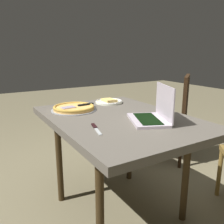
# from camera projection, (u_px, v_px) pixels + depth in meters

# --- Properties ---
(ground_plane) EXTENTS (12.00, 12.00, 0.00)m
(ground_plane) POSITION_uv_depth(u_px,v_px,m) (118.00, 208.00, 1.88)
(ground_plane) COLOR #73694D
(dining_table) EXTENTS (1.23, 0.89, 0.74)m
(dining_table) POSITION_uv_depth(u_px,v_px,m) (119.00, 125.00, 1.71)
(dining_table) COLOR #5A5349
(dining_table) RESTS_ON ground_plane
(laptop) EXTENTS (0.39, 0.33, 0.24)m
(laptop) POSITION_uv_depth(u_px,v_px,m) (153.00, 114.00, 1.57)
(laptop) COLOR #BFB2BD
(laptop) RESTS_ON dining_table
(pizza_plate) EXTENTS (0.24, 0.24, 0.04)m
(pizza_plate) POSITION_uv_depth(u_px,v_px,m) (109.00, 101.00, 2.13)
(pizza_plate) COLOR white
(pizza_plate) RESTS_ON dining_table
(pizza_tray) EXTENTS (0.35, 0.35, 0.04)m
(pizza_tray) POSITION_uv_depth(u_px,v_px,m) (74.00, 108.00, 1.87)
(pizza_tray) COLOR #959AA2
(pizza_tray) RESTS_ON dining_table
(table_knife) EXTENTS (0.20, 0.07, 0.01)m
(table_knife) POSITION_uv_depth(u_px,v_px,m) (96.00, 128.00, 1.44)
(table_knife) COLOR silver
(table_knife) RESTS_ON dining_table
(chair_near) EXTENTS (0.60, 0.60, 0.94)m
(chair_near) POSITION_uv_depth(u_px,v_px,m) (174.00, 113.00, 2.61)
(chair_near) COLOR black
(chair_near) RESTS_ON ground_plane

